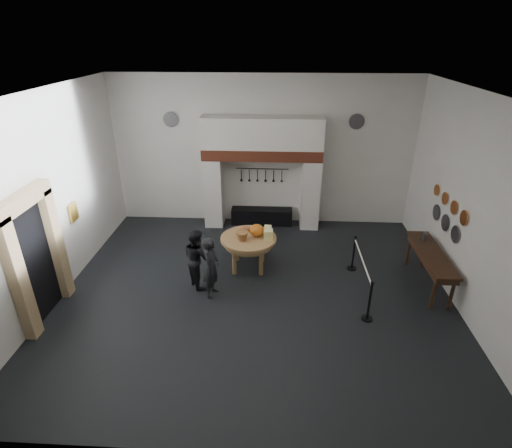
# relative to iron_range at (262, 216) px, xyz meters

# --- Properties ---
(floor) EXTENTS (9.00, 8.00, 0.02)m
(floor) POSITION_rel_iron_range_xyz_m (0.00, -3.72, -0.25)
(floor) COLOR black
(floor) RESTS_ON ground
(ceiling) EXTENTS (9.00, 8.00, 0.02)m
(ceiling) POSITION_rel_iron_range_xyz_m (0.00, -3.72, 4.25)
(ceiling) COLOR silver
(ceiling) RESTS_ON wall_back
(wall_back) EXTENTS (9.00, 0.02, 4.50)m
(wall_back) POSITION_rel_iron_range_xyz_m (0.00, 0.28, 2.00)
(wall_back) COLOR silver
(wall_back) RESTS_ON floor
(wall_front) EXTENTS (9.00, 0.02, 4.50)m
(wall_front) POSITION_rel_iron_range_xyz_m (0.00, -7.72, 2.00)
(wall_front) COLOR silver
(wall_front) RESTS_ON floor
(wall_left) EXTENTS (0.02, 8.00, 4.50)m
(wall_left) POSITION_rel_iron_range_xyz_m (-4.50, -3.72, 2.00)
(wall_left) COLOR silver
(wall_left) RESTS_ON floor
(wall_right) EXTENTS (0.02, 8.00, 4.50)m
(wall_right) POSITION_rel_iron_range_xyz_m (4.50, -3.72, 2.00)
(wall_right) COLOR silver
(wall_right) RESTS_ON floor
(chimney_pier_left) EXTENTS (0.55, 0.70, 2.15)m
(chimney_pier_left) POSITION_rel_iron_range_xyz_m (-1.48, -0.07, 0.82)
(chimney_pier_left) COLOR silver
(chimney_pier_left) RESTS_ON floor
(chimney_pier_right) EXTENTS (0.55, 0.70, 2.15)m
(chimney_pier_right) POSITION_rel_iron_range_xyz_m (1.48, -0.07, 0.82)
(chimney_pier_right) COLOR silver
(chimney_pier_right) RESTS_ON floor
(hearth_brick_band) EXTENTS (3.50, 0.72, 0.32)m
(hearth_brick_band) POSITION_rel_iron_range_xyz_m (0.00, -0.07, 2.06)
(hearth_brick_band) COLOR #9E442B
(hearth_brick_band) RESTS_ON chimney_pier_left
(chimney_hood) EXTENTS (3.50, 0.70, 0.90)m
(chimney_hood) POSITION_rel_iron_range_xyz_m (0.00, -0.07, 2.67)
(chimney_hood) COLOR silver
(chimney_hood) RESTS_ON hearth_brick_band
(iron_range) EXTENTS (1.90, 0.45, 0.50)m
(iron_range) POSITION_rel_iron_range_xyz_m (0.00, 0.00, 0.00)
(iron_range) COLOR black
(iron_range) RESTS_ON floor
(utensil_rail) EXTENTS (1.60, 0.02, 0.02)m
(utensil_rail) POSITION_rel_iron_range_xyz_m (0.00, 0.20, 1.50)
(utensil_rail) COLOR black
(utensil_rail) RESTS_ON wall_back
(door_recess) EXTENTS (0.04, 1.10, 2.50)m
(door_recess) POSITION_rel_iron_range_xyz_m (-4.47, -4.72, 1.00)
(door_recess) COLOR black
(door_recess) RESTS_ON floor
(door_jamb_near) EXTENTS (0.22, 0.30, 2.60)m
(door_jamb_near) POSITION_rel_iron_range_xyz_m (-4.38, -5.42, 1.05)
(door_jamb_near) COLOR tan
(door_jamb_near) RESTS_ON floor
(door_jamb_far) EXTENTS (0.22, 0.30, 2.60)m
(door_jamb_far) POSITION_rel_iron_range_xyz_m (-4.38, -4.02, 1.05)
(door_jamb_far) COLOR tan
(door_jamb_far) RESTS_ON floor
(door_lintel) EXTENTS (0.22, 1.70, 0.30)m
(door_lintel) POSITION_rel_iron_range_xyz_m (-4.38, -4.72, 2.40)
(door_lintel) COLOR tan
(door_lintel) RESTS_ON door_jamb_near
(wall_plaque) EXTENTS (0.05, 0.34, 0.44)m
(wall_plaque) POSITION_rel_iron_range_xyz_m (-4.45, -2.92, 1.35)
(wall_plaque) COLOR gold
(wall_plaque) RESTS_ON wall_left
(work_table) EXTENTS (1.80, 1.80, 0.07)m
(work_table) POSITION_rel_iron_range_xyz_m (-0.23, -2.63, 0.59)
(work_table) COLOR tan
(work_table) RESTS_ON floor
(pumpkin) EXTENTS (0.36, 0.36, 0.31)m
(pumpkin) POSITION_rel_iron_range_xyz_m (-0.03, -2.53, 0.78)
(pumpkin) COLOR orange
(pumpkin) RESTS_ON work_table
(cheese_block_big) EXTENTS (0.22, 0.22, 0.24)m
(cheese_block_big) POSITION_rel_iron_range_xyz_m (0.27, -2.68, 0.74)
(cheese_block_big) COLOR #E9E38B
(cheese_block_big) RESTS_ON work_table
(cheese_block_small) EXTENTS (0.18, 0.18, 0.20)m
(cheese_block_small) POSITION_rel_iron_range_xyz_m (0.25, -2.38, 0.72)
(cheese_block_small) COLOR #FBF296
(cheese_block_small) RESTS_ON work_table
(wicker_basket) EXTENTS (0.41, 0.41, 0.22)m
(wicker_basket) POSITION_rel_iron_range_xyz_m (-0.38, -2.78, 0.73)
(wicker_basket) COLOR #A36C3B
(wicker_basket) RESTS_ON work_table
(bread_loaf) EXTENTS (0.31, 0.18, 0.13)m
(bread_loaf) POSITION_rel_iron_range_xyz_m (-0.33, -2.28, 0.69)
(bread_loaf) COLOR #AB603C
(bread_loaf) RESTS_ON work_table
(visitor_near) EXTENTS (0.45, 0.60, 1.49)m
(visitor_near) POSITION_rel_iron_range_xyz_m (-0.99, -3.86, 0.49)
(visitor_near) COLOR black
(visitor_near) RESTS_ON floor
(visitor_far) EXTENTS (0.87, 0.90, 1.46)m
(visitor_far) POSITION_rel_iron_range_xyz_m (-1.39, -3.46, 0.48)
(visitor_far) COLOR black
(visitor_far) RESTS_ON floor
(side_table) EXTENTS (0.55, 2.20, 0.06)m
(side_table) POSITION_rel_iron_range_xyz_m (4.10, -3.20, 0.62)
(side_table) COLOR #392115
(side_table) RESTS_ON floor
(pewter_jug) EXTENTS (0.12, 0.12, 0.22)m
(pewter_jug) POSITION_rel_iron_range_xyz_m (4.10, -2.60, 0.76)
(pewter_jug) COLOR #4B4B50
(pewter_jug) RESTS_ON side_table
(copper_pan_a) EXTENTS (0.03, 0.34, 0.34)m
(copper_pan_a) POSITION_rel_iron_range_xyz_m (4.46, -3.52, 1.70)
(copper_pan_a) COLOR #C6662D
(copper_pan_a) RESTS_ON wall_right
(copper_pan_b) EXTENTS (0.03, 0.32, 0.32)m
(copper_pan_b) POSITION_rel_iron_range_xyz_m (4.46, -2.97, 1.70)
(copper_pan_b) COLOR #C6662D
(copper_pan_b) RESTS_ON wall_right
(copper_pan_c) EXTENTS (0.03, 0.30, 0.30)m
(copper_pan_c) POSITION_rel_iron_range_xyz_m (4.46, -2.42, 1.70)
(copper_pan_c) COLOR #C6662D
(copper_pan_c) RESTS_ON wall_right
(copper_pan_d) EXTENTS (0.03, 0.28, 0.28)m
(copper_pan_d) POSITION_rel_iron_range_xyz_m (4.46, -1.87, 1.70)
(copper_pan_d) COLOR #C6662D
(copper_pan_d) RESTS_ON wall_right
(pewter_plate_left) EXTENTS (0.03, 0.40, 0.40)m
(pewter_plate_left) POSITION_rel_iron_range_xyz_m (4.46, -3.32, 1.20)
(pewter_plate_left) COLOR #4C4C51
(pewter_plate_left) RESTS_ON wall_right
(pewter_plate_mid) EXTENTS (0.03, 0.40, 0.40)m
(pewter_plate_mid) POSITION_rel_iron_range_xyz_m (4.46, -2.72, 1.20)
(pewter_plate_mid) COLOR #4C4C51
(pewter_plate_mid) RESTS_ON wall_right
(pewter_plate_right) EXTENTS (0.03, 0.40, 0.40)m
(pewter_plate_right) POSITION_rel_iron_range_xyz_m (4.46, -2.12, 1.20)
(pewter_plate_right) COLOR #4C4C51
(pewter_plate_right) RESTS_ON wall_right
(pewter_plate_back_left) EXTENTS (0.44, 0.03, 0.44)m
(pewter_plate_back_left) POSITION_rel_iron_range_xyz_m (-2.70, 0.24, 2.95)
(pewter_plate_back_left) COLOR #4C4C51
(pewter_plate_back_left) RESTS_ON wall_back
(pewter_plate_back_right) EXTENTS (0.44, 0.03, 0.44)m
(pewter_plate_back_right) POSITION_rel_iron_range_xyz_m (2.70, 0.24, 2.95)
(pewter_plate_back_right) COLOR #4C4C51
(pewter_plate_back_right) RESTS_ON wall_back
(barrier_post_near) EXTENTS (0.05, 0.05, 0.90)m
(barrier_post_near) POSITION_rel_iron_range_xyz_m (2.44, -4.57, 0.20)
(barrier_post_near) COLOR black
(barrier_post_near) RESTS_ON floor
(barrier_post_far) EXTENTS (0.05, 0.05, 0.90)m
(barrier_post_far) POSITION_rel_iron_range_xyz_m (2.44, -2.57, 0.20)
(barrier_post_far) COLOR black
(barrier_post_far) RESTS_ON floor
(barrier_rope) EXTENTS (0.04, 2.00, 0.04)m
(barrier_rope) POSITION_rel_iron_range_xyz_m (2.44, -3.57, 0.60)
(barrier_rope) COLOR white
(barrier_rope) RESTS_ON barrier_post_near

